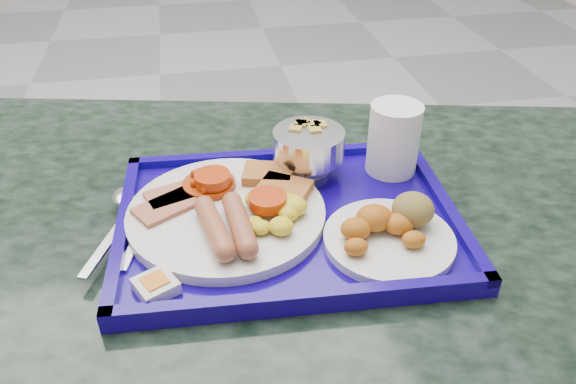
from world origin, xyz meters
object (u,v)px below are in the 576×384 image
at_px(bread_plate, 391,230).
at_px(juice_cup, 394,136).
at_px(table, 291,327).
at_px(main_plate, 233,209).
at_px(fruit_bowl, 309,145).
at_px(tray, 288,220).

distance_m(bread_plate, juice_cup, 0.17).
bearing_deg(table, juice_cup, 29.85).
bearing_deg(table, bread_plate, -28.97).
bearing_deg(juice_cup, main_plate, -162.73).
bearing_deg(juice_cup, table, -150.15).
xyz_separation_m(bread_plate, fruit_bowl, (-0.07, 0.17, 0.03)).
bearing_deg(main_plate, fruit_bowl, 36.56).
relative_size(table, juice_cup, 12.65).
relative_size(bread_plate, fruit_bowl, 1.57).
height_order(main_plate, bread_plate, bread_plate).
relative_size(main_plate, fruit_bowl, 2.51).
bearing_deg(tray, table, -72.35).
distance_m(main_plate, bread_plate, 0.20).
distance_m(fruit_bowl, juice_cup, 0.12).
distance_m(table, juice_cup, 0.32).
bearing_deg(tray, fruit_bowl, 64.03).
distance_m(table, main_plate, 0.23).
relative_size(tray, juice_cup, 4.44).
distance_m(tray, main_plate, 0.08).
bearing_deg(tray, main_plate, 170.11).
bearing_deg(fruit_bowl, bread_plate, -69.32).
height_order(tray, fruit_bowl, fruit_bowl).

